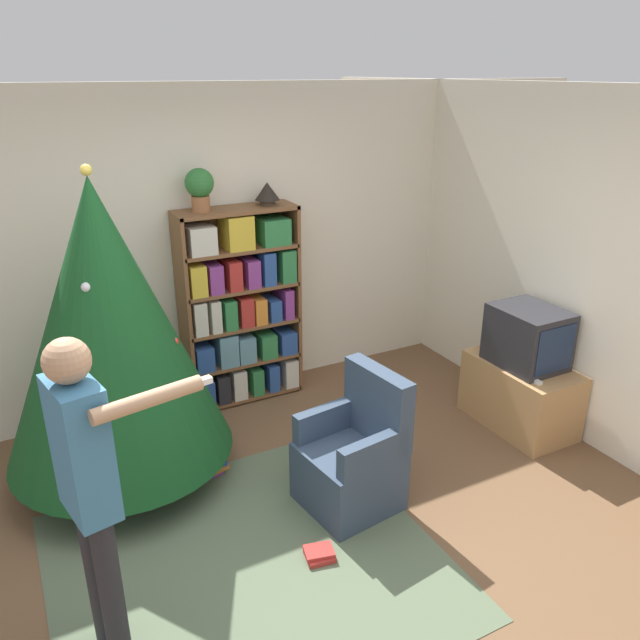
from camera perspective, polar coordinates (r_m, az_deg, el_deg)
ground_plane at (r=3.96m, az=-0.05°, el=-20.69°), size 14.00×14.00×0.00m
wall_back at (r=5.23m, az=-11.82°, el=6.17°), size 8.00×0.10×2.60m
wall_right at (r=4.78m, az=26.74°, el=2.77°), size 0.10×8.00×2.60m
area_rug at (r=3.92m, az=-6.58°, el=-21.31°), size 2.16×2.04×0.01m
bookshelf at (r=5.25m, az=-7.31°, el=1.09°), size 0.99×0.33×1.67m
tv_stand at (r=5.26m, az=17.82°, el=-6.48°), size 0.51×0.87×0.54m
television at (r=5.05m, az=18.49°, el=-1.48°), size 0.44×0.55×0.46m
game_remote at (r=4.87m, az=19.05°, el=-5.24°), size 0.04×0.12×0.02m
christmas_tree at (r=4.23m, az=-18.87°, el=-0.35°), size 1.50×1.50×2.17m
armchair at (r=4.16m, az=3.11°, el=-12.61°), size 0.64×0.63×0.92m
standing_person at (r=3.00m, az=-20.37°, el=-13.59°), size 0.69×0.46×1.69m
potted_plant at (r=4.90m, az=-10.95°, el=11.89°), size 0.22×0.22×0.33m
table_lamp at (r=5.10m, az=-4.85°, el=11.57°), size 0.20×0.20×0.18m
book_pile_near_tree at (r=4.60m, az=-9.94°, el=-13.05°), size 0.24×0.19×0.13m
book_pile_by_chair at (r=3.92m, az=-0.06°, el=-20.62°), size 0.20×0.18×0.06m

